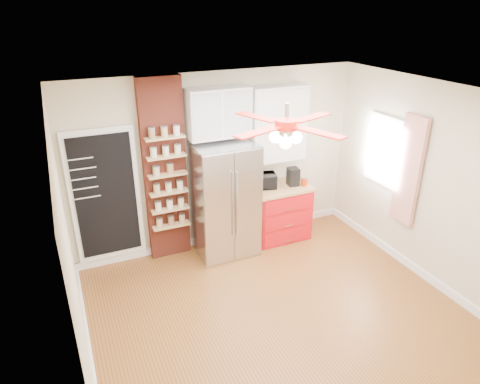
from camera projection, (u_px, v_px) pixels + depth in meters
name	position (u px, v px, depth m)	size (l,w,h in m)	color
floor	(278.00, 312.00, 5.39)	(4.50, 4.50, 0.00)	brown
ceiling	(288.00, 98.00, 4.28)	(4.50, 4.50, 0.00)	white
wall_back	(218.00, 162.00, 6.50)	(4.50, 0.02, 2.70)	beige
wall_front	(413.00, 332.00, 3.16)	(4.50, 0.02, 2.70)	beige
wall_left	(71.00, 263.00, 4.00)	(0.02, 4.00, 2.70)	beige
wall_right	(431.00, 186.00, 5.66)	(0.02, 4.00, 2.70)	beige
chalkboard	(106.00, 196.00, 5.94)	(0.95, 0.05, 1.95)	white
brick_pillar	(165.00, 172.00, 6.12)	(0.60, 0.16, 2.70)	maroon
fridge	(225.00, 200.00, 6.37)	(0.90, 0.70, 1.75)	#ACACB0
upper_glass_cabinet	(218.00, 113.00, 6.01)	(0.90, 0.35, 0.70)	white
red_cabinet	(279.00, 212.00, 6.94)	(0.94, 0.64, 0.90)	red
upper_shelf_unit	(277.00, 124.00, 6.50)	(0.90, 0.30, 1.15)	white
window	(385.00, 151.00, 6.32)	(0.04, 0.75, 1.05)	white
curtain	(409.00, 171.00, 5.89)	(0.06, 0.40, 1.55)	red
ceiling_fan	(286.00, 125.00, 4.39)	(1.40, 1.40, 0.44)	silver
toaster_oven	(263.00, 181.00, 6.68)	(0.41, 0.28, 0.22)	black
coffee_maker	(293.00, 177.00, 6.77)	(0.16, 0.18, 0.28)	black
canister_left	(304.00, 182.00, 6.78)	(0.10, 0.10, 0.13)	#B13009
canister_right	(297.00, 178.00, 6.91)	(0.10, 0.10, 0.13)	red
pantry_jar_oats	(156.00, 171.00, 5.92)	(0.09, 0.09, 0.12)	#C2AE94
pantry_jar_beans	(170.00, 168.00, 6.00)	(0.10, 0.10, 0.13)	#99784E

